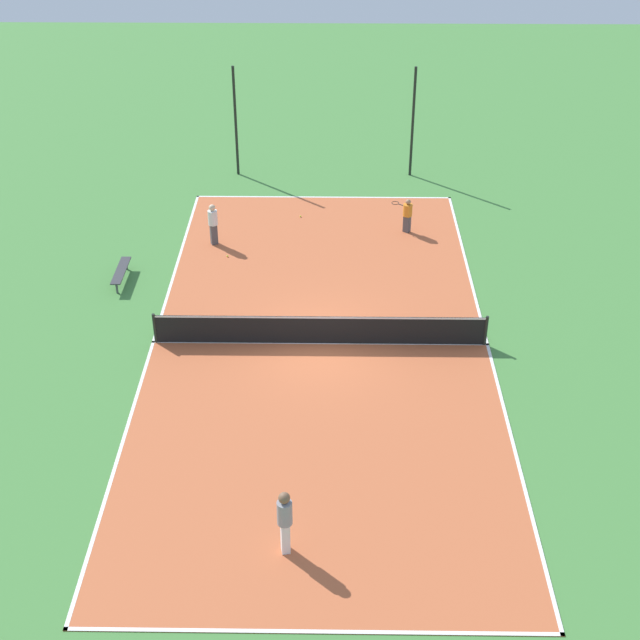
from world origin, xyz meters
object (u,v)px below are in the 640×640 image
(player_baseline_gray, at_px, (285,518))
(fence_post_back_left, at_px, (236,122))
(bench, at_px, (121,271))
(fence_post_back_right, at_px, (413,123))
(tennis_net, at_px, (320,329))
(tennis_ball_left_sideline, at_px, (300,216))
(player_center_orange, at_px, (407,214))
(player_near_white, at_px, (213,222))
(tennis_ball_right_alley, at_px, (227,256))

(player_baseline_gray, relative_size, fence_post_back_left, 0.38)
(bench, bearing_deg, fence_post_back_right, -48.79)
(player_baseline_gray, xyz_separation_m, fence_post_back_right, (4.55, 22.38, 1.35))
(fence_post_back_right, bearing_deg, tennis_net, -105.85)
(tennis_ball_left_sideline, bearing_deg, player_center_orange, -16.33)
(fence_post_back_right, bearing_deg, tennis_ball_left_sideline, -137.29)
(player_near_white, bearing_deg, tennis_ball_right_alley, 95.52)
(bench, bearing_deg, player_near_white, -46.34)
(player_center_orange, xyz_separation_m, tennis_ball_left_sideline, (-4.22, 1.24, -0.75))
(player_center_orange, bearing_deg, player_baseline_gray, 115.51)
(tennis_net, relative_size, player_near_white, 6.44)
(player_near_white, distance_m, tennis_ball_right_alley, 1.51)
(tennis_net, bearing_deg, player_center_orange, 67.35)
(tennis_net, height_order, fence_post_back_left, fence_post_back_left)
(player_baseline_gray, bearing_deg, player_near_white, -178.88)
(player_near_white, relative_size, fence_post_back_left, 0.34)
(bench, xyz_separation_m, player_near_white, (3.00, 2.86, 0.57))
(player_baseline_gray, distance_m, tennis_ball_right_alley, 14.86)
(fence_post_back_left, bearing_deg, fence_post_back_right, 0.00)
(tennis_ball_left_sideline, xyz_separation_m, fence_post_back_right, (4.77, 4.40, 2.38))
(player_baseline_gray, relative_size, tennis_ball_right_alley, 27.02)
(player_near_white, height_order, fence_post_back_right, fence_post_back_right)
(bench, xyz_separation_m, player_center_orange, (10.46, 4.00, 0.41))
(tennis_net, xyz_separation_m, player_baseline_gray, (-0.70, -8.81, 0.53))
(tennis_ball_left_sideline, height_order, fence_post_back_right, fence_post_back_right)
(fence_post_back_right, bearing_deg, tennis_ball_right_alley, -133.41)
(player_near_white, bearing_deg, player_baseline_gray, 78.24)
(player_center_orange, distance_m, fence_post_back_left, 9.26)
(tennis_net, distance_m, tennis_ball_left_sideline, 9.22)
(tennis_net, xyz_separation_m, fence_post_back_right, (3.85, 13.56, 1.89))
(tennis_ball_left_sideline, bearing_deg, fence_post_back_left, 123.69)
(tennis_ball_right_alley, height_order, fence_post_back_right, fence_post_back_right)
(tennis_net, xyz_separation_m, player_center_orange, (3.31, 7.92, 0.25))
(tennis_ball_left_sideline, bearing_deg, tennis_ball_right_alley, -127.58)
(tennis_net, distance_m, player_baseline_gray, 8.85)
(bench, height_order, player_baseline_gray, player_baseline_gray)
(player_center_orange, bearing_deg, bench, 59.88)
(player_near_white, height_order, tennis_ball_left_sideline, player_near_white)
(tennis_net, bearing_deg, tennis_ball_right_alley, 121.80)
(tennis_ball_left_sideline, bearing_deg, bench, -139.99)
(fence_post_back_left, bearing_deg, tennis_ball_right_alley, -87.83)
(fence_post_back_right, bearing_deg, player_near_white, -139.76)
(tennis_net, xyz_separation_m, player_near_white, (-4.16, 6.79, 0.41))
(player_near_white, distance_m, player_center_orange, 7.55)
(player_near_white, height_order, player_center_orange, player_near_white)
(player_near_white, xyz_separation_m, player_baseline_gray, (3.46, -15.60, 0.12))
(bench, xyz_separation_m, fence_post_back_right, (11.01, 9.64, 2.05))
(player_near_white, xyz_separation_m, tennis_ball_left_sideline, (3.24, 2.38, -0.91))
(bench, relative_size, fence_post_back_right, 0.41)
(player_baseline_gray, bearing_deg, tennis_ball_right_alley, 179.72)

